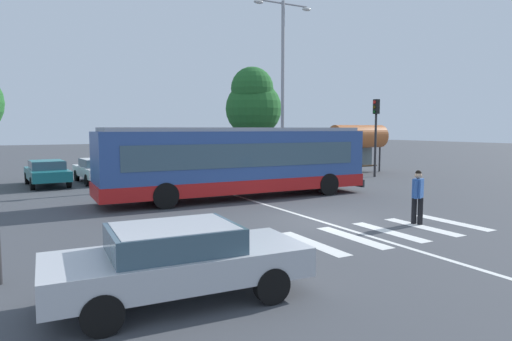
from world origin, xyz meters
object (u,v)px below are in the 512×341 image
at_px(parked_car_blue, 191,165).
at_px(bus_stop_shelter, 358,137).
at_px(city_transit_bus, 237,162).
at_px(parked_car_white, 97,169).
at_px(background_tree_right, 253,103).
at_px(parked_car_black, 269,162).
at_px(parked_car_teal, 47,171).
at_px(parked_car_red, 148,168).
at_px(traffic_light_far_corner, 376,125).
at_px(twin_arm_street_lamp, 283,74).
at_px(pedestrian_crossing_street, 418,194).
at_px(parked_car_charcoal, 235,164).
at_px(foreground_sedan, 178,258).

relative_size(parked_car_blue, bus_stop_shelter, 1.11).
xyz_separation_m(city_transit_bus, parked_car_white, (-4.46, 8.71, -0.82)).
relative_size(city_transit_bus, parked_car_blue, 2.62).
bearing_deg(background_tree_right, parked_car_black, -100.46).
distance_m(parked_car_blue, bus_stop_shelter, 11.48).
relative_size(city_transit_bus, parked_car_teal, 2.61).
bearing_deg(parked_car_black, parked_car_red, -177.32).
distance_m(traffic_light_far_corner, twin_arm_street_lamp, 6.70).
distance_m(city_transit_bus, twin_arm_street_lamp, 8.95).
xyz_separation_m(parked_car_white, parked_car_blue, (5.45, -0.18, 0.00)).
relative_size(parked_car_red, twin_arm_street_lamp, 0.44).
xyz_separation_m(pedestrian_crossing_street, traffic_light_far_corner, (8.68, 11.09, 2.26)).
bearing_deg(city_transit_bus, parked_car_blue, 83.37).
distance_m(parked_car_red, parked_car_charcoal, 5.59).
bearing_deg(city_transit_bus, parked_car_black, 52.54).
distance_m(parked_car_charcoal, twin_arm_street_lamp, 6.40).
height_order(traffic_light_far_corner, twin_arm_street_lamp, twin_arm_street_lamp).
height_order(parked_car_blue, background_tree_right, background_tree_right).
relative_size(city_transit_bus, background_tree_right, 1.60).
distance_m(foreground_sedan, parked_car_black, 22.38).
bearing_deg(traffic_light_far_corner, bus_stop_shelter, 72.87).
bearing_deg(twin_arm_street_lamp, parked_car_red, 158.46).
relative_size(parked_car_teal, parked_car_charcoal, 0.99).
distance_m(parked_car_red, background_tree_right, 10.59).
height_order(foreground_sedan, parked_car_teal, same).
distance_m(bus_stop_shelter, background_tree_right, 8.12).
xyz_separation_m(parked_car_red, parked_car_blue, (2.76, 0.38, 0.00)).
distance_m(parked_car_white, parked_car_charcoal, 8.31).
height_order(foreground_sedan, bus_stop_shelter, bus_stop_shelter).
distance_m(parked_car_red, traffic_light_far_corner, 14.07).
distance_m(city_transit_bus, parked_car_black, 10.79).
relative_size(parked_car_black, traffic_light_far_corner, 0.96).
distance_m(foreground_sedan, parked_car_white, 18.75).
relative_size(traffic_light_far_corner, twin_arm_street_lamp, 0.46).
height_order(parked_car_white, traffic_light_far_corner, traffic_light_far_corner).
bearing_deg(parked_car_charcoal, foreground_sedan, -118.62).
distance_m(pedestrian_crossing_street, bus_stop_shelter, 16.59).
height_order(foreground_sedan, parked_car_blue, same).
distance_m(pedestrian_crossing_street, traffic_light_far_corner, 14.26).
bearing_deg(bus_stop_shelter, parked_car_black, 155.53).
relative_size(parked_car_charcoal, twin_arm_street_lamp, 0.45).
distance_m(parked_car_white, twin_arm_street_lamp, 11.92).
distance_m(parked_car_charcoal, bus_stop_shelter, 8.66).
xyz_separation_m(parked_car_blue, bus_stop_shelter, (11.08, -2.51, 1.65)).
xyz_separation_m(pedestrian_crossing_street, background_tree_right, (4.56, 19.54, 3.94)).
distance_m(parked_car_blue, traffic_light_far_corner, 11.72).
distance_m(parked_car_teal, parked_car_black, 13.58).
bearing_deg(traffic_light_far_corner, parked_car_teal, 165.11).
bearing_deg(traffic_light_far_corner, parked_car_red, 160.62).
bearing_deg(traffic_light_far_corner, parked_car_white, 161.89).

